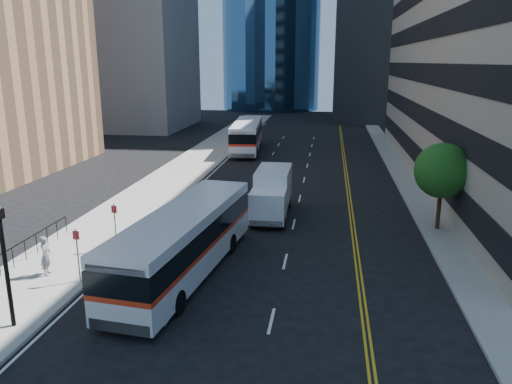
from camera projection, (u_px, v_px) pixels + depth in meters
ground at (271, 277)px, 23.22m from camera, size 160.00×160.00×0.00m
sidewalk_west at (194, 164)px, 48.60m from camera, size 5.00×90.00×0.15m
sidewalk_east at (399, 170)px, 45.86m from camera, size 2.00×90.00×0.15m
midrise_west at (122, 6)px, 72.47m from camera, size 18.00×18.00×35.00m
street_tree at (442, 171)px, 28.69m from camera, size 3.20×3.20×5.10m
lamp_post at (5, 262)px, 18.05m from camera, size 0.28×0.28×4.56m
bus_front at (185, 240)px, 23.11m from camera, size 4.04×12.38×3.14m
bus_rear at (247, 135)px, 55.61m from camera, size 3.83×12.81×3.26m
box_truck at (272, 193)px, 32.07m from camera, size 2.15×6.19×2.96m
pedestrian at (46, 256)px, 22.94m from camera, size 0.62×0.78×1.88m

